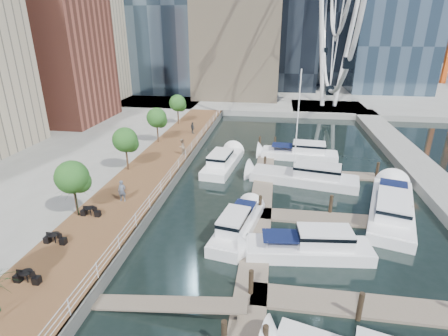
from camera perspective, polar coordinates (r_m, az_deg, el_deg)
ground at (r=24.21m, az=-2.64°, el=-16.24°), size 520.00×520.00×0.00m
boardwalk at (r=38.87m, az=-11.48°, el=-0.56°), size 6.00×60.00×1.00m
seawall at (r=37.98m, az=-7.21°, el=-0.82°), size 0.25×60.00×1.00m
land_far at (r=121.66m, az=6.90°, el=14.59°), size 200.00×114.00×1.00m
breakwater at (r=44.33m, az=29.29°, el=-0.20°), size 4.00×60.00×1.00m
pier at (r=72.89m, az=16.58°, el=9.29°), size 14.00×12.00×1.00m
railing at (r=37.63m, az=-7.43°, el=0.63°), size 0.10×60.00×1.05m
floating_docks at (r=32.36m, az=14.92°, el=-5.56°), size 16.00×34.00×2.60m
midrise_condos at (r=59.02m, az=-32.43°, el=17.00°), size 19.00×67.00×28.00m
street_trees at (r=37.65m, az=-15.86°, el=4.44°), size 2.60×42.60×4.60m
cafe_tables at (r=25.81m, az=-27.57°, el=-12.65°), size 2.50×13.70×0.74m
yacht_foreground at (r=26.14m, az=13.46°, el=-13.71°), size 9.80×3.54×2.15m
pedestrian_near at (r=31.40m, az=-16.31°, el=-3.61°), size 0.73×0.51×1.89m
pedestrian_mid at (r=41.90m, az=-6.92°, el=3.47°), size 1.03×1.14×1.92m
pedestrian_far at (r=50.60m, az=-5.15°, el=6.54°), size 0.98×0.97×1.66m
moored_yachts at (r=35.52m, az=12.88°, el=-3.73°), size 21.47×34.49×11.50m
cafe_seating at (r=24.61m, az=-29.01°, el=-12.21°), size 5.16×14.27×2.67m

